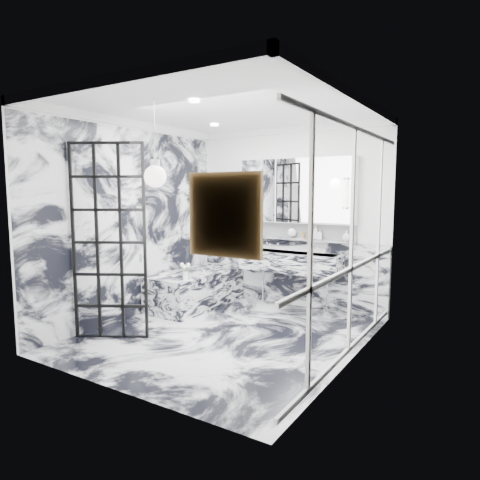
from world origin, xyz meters
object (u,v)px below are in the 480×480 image
Objects in this scene: crittall_door at (109,242)px; bathtub at (196,289)px; mirror_cabinet at (296,191)px; trough_sink at (290,262)px.

bathtub is (-0.02, 1.72, -0.92)m from crittall_door.
mirror_cabinet is 1.15× the size of bathtub.
bathtub is at bearing 60.39° from crittall_door.
mirror_cabinet is (1.31, 2.55, 0.63)m from crittall_door.
bathtub is (-1.32, -0.83, -1.54)m from mirror_cabinet.
mirror_cabinet is at bearing 32.73° from crittall_door.
crittall_door is at bearing -117.14° from mirror_cabinet.
bathtub is at bearing -153.52° from trough_sink.
crittall_door is 1.95m from bathtub.
mirror_cabinet reaches higher than trough_sink.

